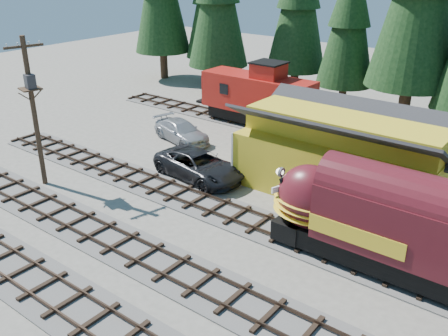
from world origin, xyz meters
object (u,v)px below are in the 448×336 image
Objects in this scene: pickup_truck_b at (181,131)px; caboose at (258,97)px; depot at (342,147)px; utility_pole at (33,103)px; pickup_truck_a at (199,165)px; locomotive at (414,236)px.

caboose is at bearing -7.07° from pickup_truck_b.
utility_pole is (-15.46, -10.48, 2.37)m from depot.
caboose reaches higher than depot.
pickup_truck_a is at bearing -154.99° from depot.
utility_pole is at bearing -169.75° from locomotive.
locomotive is (6.56, -6.50, -0.62)m from depot.
depot is 13.97m from pickup_truck_b.
caboose is at bearing 89.96° from utility_pole.
pickup_truck_a is (-8.11, -3.78, -2.05)m from depot.
locomotive is 2.63× the size of pickup_truck_b.
utility_pole is 12.20m from pickup_truck_b.
depot is 13.46m from caboose.
pickup_truck_b is at bearing 160.46° from locomotive.
utility_pole reaches higher than depot.
utility_pole is (-4.29, -17.98, 2.78)m from caboose.
caboose reaches higher than pickup_truck_a.
caboose is 1.06× the size of utility_pole.
utility_pole is (-22.01, -3.98, 2.99)m from locomotive.
locomotive is 21.64m from pickup_truck_b.
caboose is at bearing 141.69° from locomotive.
locomotive is at bearing -38.31° from caboose.
depot is 0.88× the size of locomotive.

